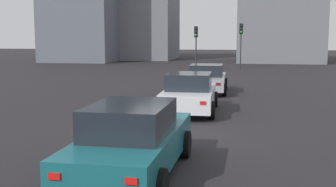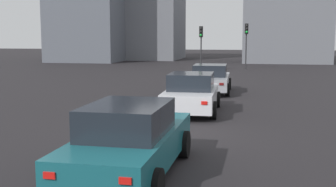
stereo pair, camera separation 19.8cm
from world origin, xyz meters
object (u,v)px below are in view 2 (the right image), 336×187
(car_white_second, at_px, (192,93))
(traffic_light_near_left, at_px, (201,39))
(car_teal_third, at_px, (130,140))
(car_silver_lead, at_px, (210,79))
(traffic_light_near_right, at_px, (246,36))

(car_white_second, relative_size, traffic_light_near_left, 1.18)
(car_teal_third, distance_m, traffic_light_near_left, 27.37)
(car_teal_third, bearing_deg, car_white_second, -0.79)
(car_silver_lead, distance_m, traffic_light_near_left, 13.97)
(traffic_light_near_right, bearing_deg, car_teal_third, -12.44)
(traffic_light_near_right, bearing_deg, car_silver_lead, -14.28)
(car_white_second, bearing_deg, car_silver_lead, -3.01)
(car_white_second, bearing_deg, traffic_light_near_left, 4.06)
(car_silver_lead, bearing_deg, traffic_light_near_right, -7.00)
(traffic_light_near_left, bearing_deg, car_white_second, 10.99)
(car_silver_lead, xyz_separation_m, traffic_light_near_left, (13.69, 2.01, 1.95))
(car_white_second, distance_m, traffic_light_near_left, 19.79)
(car_teal_third, relative_size, traffic_light_near_left, 1.32)
(car_teal_third, height_order, traffic_light_near_left, traffic_light_near_left)
(car_silver_lead, bearing_deg, traffic_light_near_left, 7.24)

